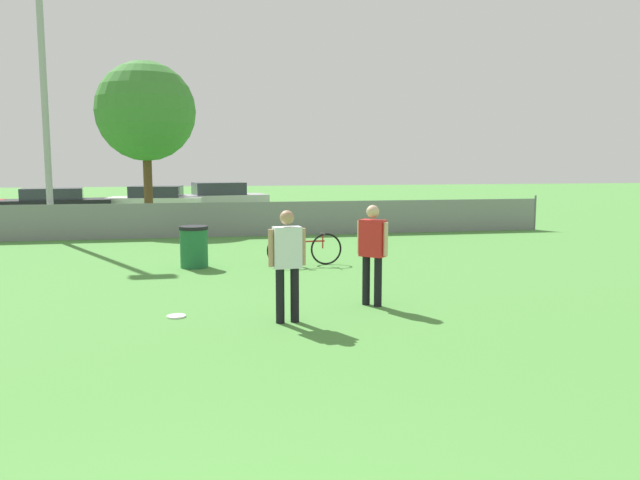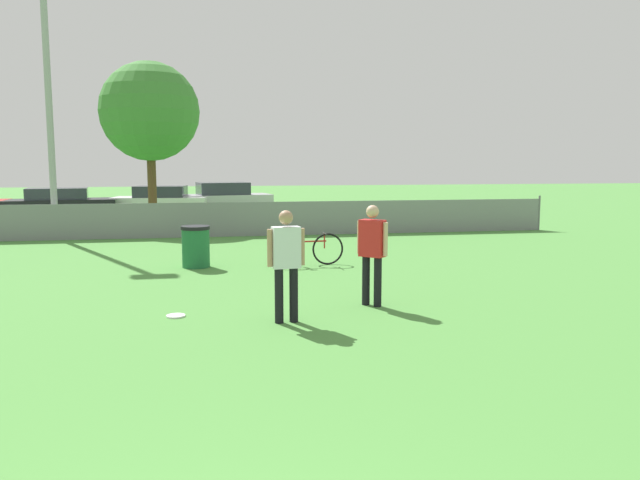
% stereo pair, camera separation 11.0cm
% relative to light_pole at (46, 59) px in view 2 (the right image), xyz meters
% --- Properties ---
extents(fence_backline, '(23.74, 0.07, 1.21)m').
position_rel_light_pole_xyz_m(fence_backline, '(4.31, -0.52, -4.94)').
color(fence_backline, gray).
rests_on(fence_backline, ground_plane).
extents(light_pole, '(0.90, 0.36, 9.42)m').
position_rel_light_pole_xyz_m(light_pole, '(0.00, 0.00, 0.00)').
color(light_pole, '#9E9EA3').
rests_on(light_pole, ground_plane).
extents(tree_near_pole, '(3.61, 3.61, 6.02)m').
position_rel_light_pole_xyz_m(tree_near_pole, '(2.70, 3.37, -1.29)').
color(tree_near_pole, brown).
rests_on(tree_near_pole, ground_plane).
extents(player_defender_red, '(0.44, 0.44, 1.68)m').
position_rel_light_pole_xyz_m(player_defender_red, '(7.34, -10.70, -4.51)').
color(player_defender_red, black).
rests_on(player_defender_red, ground_plane).
extents(player_receiver_white, '(0.57, 0.26, 1.68)m').
position_rel_light_pole_xyz_m(player_receiver_white, '(5.80, -11.53, -4.51)').
color(player_receiver_white, black).
rests_on(player_receiver_white, ground_plane).
extents(frisbee_disc, '(0.30, 0.30, 0.03)m').
position_rel_light_pole_xyz_m(frisbee_disc, '(4.15, -10.88, -5.47)').
color(frisbee_disc, white).
rests_on(frisbee_disc, ground_plane).
extents(bicycle_sideline, '(1.77, 0.44, 0.79)m').
position_rel_light_pole_xyz_m(bicycle_sideline, '(6.91, -6.52, -5.10)').
color(bicycle_sideline, black).
rests_on(bicycle_sideline, ground_plane).
extents(trash_bin, '(0.65, 0.65, 0.94)m').
position_rel_light_pole_xyz_m(trash_bin, '(4.40, -6.27, -5.01)').
color(trash_bin, '#1E6638').
rests_on(trash_bin, ground_plane).
extents(parked_car_dark, '(4.72, 2.37, 1.31)m').
position_rel_light_pole_xyz_m(parked_car_dark, '(-1.38, 6.71, -4.83)').
color(parked_car_dark, black).
rests_on(parked_car_dark, ground_plane).
extents(parked_car_white, '(4.27, 2.24, 1.34)m').
position_rel_light_pole_xyz_m(parked_car_white, '(2.72, 7.48, -4.83)').
color(parked_car_white, black).
rests_on(parked_car_white, ground_plane).
extents(parked_car_silver, '(4.49, 2.50, 1.46)m').
position_rel_light_pole_xyz_m(parked_car_silver, '(5.43, 7.97, -4.79)').
color(parked_car_silver, black).
rests_on(parked_car_silver, ground_plane).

